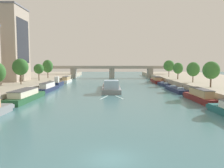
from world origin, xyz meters
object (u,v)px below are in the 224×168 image
Objects in this scene: moored_boat_left_lone at (59,83)px; moored_boat_left_near at (48,87)px; moored_boat_right_end at (176,89)px; tree_right_past_mid at (194,69)px; tree_right_second at (212,70)px; tree_left_end_of_row at (48,66)px; barge_midriver at (111,87)px; moored_boat_right_upstream at (164,84)px; moored_boat_left_far at (67,80)px; tree_left_second at (21,67)px; moored_boat_right_midway at (200,96)px; tree_left_nearest at (39,69)px; bridge_far at (112,70)px; moored_boat_left_second at (26,96)px; tree_right_nearest at (178,68)px; tree_right_third at (169,66)px; moored_boat_right_near at (157,80)px.

moored_boat_left_near is at bearing -88.31° from moored_boat_left_lone.
tree_right_past_mid reaches higher than moored_boat_right_end.
tree_left_end_of_row is at bearing 144.11° from tree_right_second.
barge_midriver is 23.27m from moored_boat_right_upstream.
moored_boat_left_far is (0.24, 13.52, 0.08)m from moored_boat_left_lone.
moored_boat_left_lone is 0.87× the size of moored_boat_left_far.
tree_right_past_mid is at bearing 7.27° from tree_left_second.
moored_boat_left_near is 1.97× the size of tree_left_end_of_row.
moored_boat_right_midway is 52.39m from tree_left_nearest.
bridge_far is (0.18, 56.61, 3.22)m from barge_midriver.
moored_boat_left_second is 2.91× the size of tree_left_nearest.
tree_right_third is at bearing 89.08° from tree_right_nearest.
tree_left_second reaches higher than moored_boat_left_lone.
moored_boat_right_near is (0.23, 48.55, -0.10)m from moored_boat_right_midway.
tree_right_second is (48.97, -8.33, -0.66)m from tree_left_second.
tree_right_nearest is at bearing 89.66° from tree_right_second.
tree_right_second is (5.09, -41.24, 5.27)m from moored_boat_right_near.
tree_right_nearest reaches higher than tree_left_nearest.
moored_boat_right_upstream is at bearing 23.39° from moored_boat_left_near.
moored_boat_right_midway is at bearing -47.26° from barge_midriver.
tree_left_second is 66.24m from bridge_far.
barge_midriver reaches higher than moored_boat_right_near.
barge_midriver is 34.05m from moored_boat_right_near.
moored_boat_left_lone is at bearing 33.79° from tree_left_nearest.
tree_right_nearest is (42.79, 2.61, 5.12)m from moored_boat_left_lone.
moored_boat_right_midway is (18.72, -20.26, 0.15)m from barge_midriver.
moored_boat_left_far is 18.98m from tree_left_nearest.
tree_right_third is at bearing 79.75° from moored_boat_right_end.
tree_left_end_of_row reaches higher than tree_right_past_mid.
moored_boat_left_lone is 45.17m from tree_right_past_mid.
tree_left_second is (-6.80, -2.51, 5.91)m from moored_boat_left_near.
tree_right_past_mid is at bearing 35.30° from moored_boat_right_end.
moored_boat_right_midway is at bearing -34.49° from tree_left_nearest.
tree_right_second is 0.89× the size of tree_right_third.
moored_boat_right_upstream is at bearing 90.01° from moored_boat_right_midway.
moored_boat_left_far is at bearing 165.62° from tree_right_nearest.
moored_boat_left_second is 55.36m from tree_right_nearest.
moored_boat_left_far is 1.88× the size of tree_right_past_mid.
bridge_far is (-18.32, 59.38, 3.67)m from moored_boat_right_end.
tree_right_third is (-0.40, 28.42, 0.74)m from tree_right_past_mid.
moored_boat_left_lone is 0.87× the size of moored_boat_right_upstream.
moored_boat_right_upstream is 44.87m from tree_left_end_of_row.
moored_boat_right_end is 44.77m from tree_left_nearest.
tree_left_second is 1.26× the size of tree_left_nearest.
moored_boat_left_near is at bearing -157.19° from tree_right_nearest.
moored_boat_right_near is 47.48m from tree_left_nearest.
tree_right_second is (42.38, -39.56, 5.20)m from moored_boat_left_far.
tree_right_third is at bearing 21.63° from moored_boat_left_lone.
moored_boat_left_second is 42.83m from tree_left_end_of_row.
tree_right_third reaches higher than tree_right_nearest.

